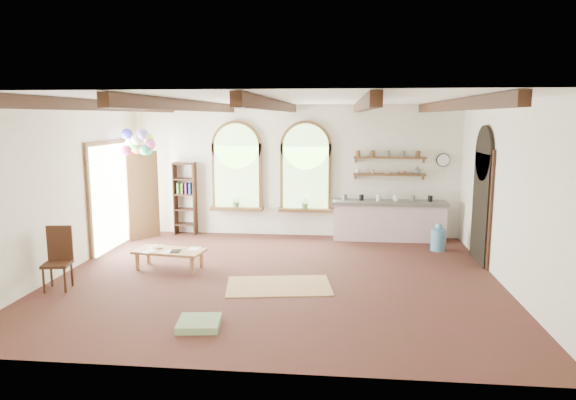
# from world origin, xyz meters

# --- Properties ---
(floor) EXTENTS (8.00, 8.00, 0.00)m
(floor) POSITION_xyz_m (0.00, 0.00, 0.00)
(floor) COLOR #4E2420
(floor) RESTS_ON ground
(ceiling_beams) EXTENTS (6.20, 6.80, 0.18)m
(ceiling_beams) POSITION_xyz_m (0.00, 0.00, 3.10)
(ceiling_beams) COLOR #3C2313
(ceiling_beams) RESTS_ON ceiling
(window_left) EXTENTS (1.30, 0.28, 2.20)m
(window_left) POSITION_xyz_m (-1.40, 3.43, 1.63)
(window_left) COLOR brown
(window_left) RESTS_ON floor
(window_right) EXTENTS (1.30, 0.28, 2.20)m
(window_right) POSITION_xyz_m (0.30, 3.43, 1.63)
(window_right) COLOR brown
(window_right) RESTS_ON floor
(left_doorway) EXTENTS (0.10, 1.90, 2.50)m
(left_doorway) POSITION_xyz_m (-3.95, 1.80, 1.15)
(left_doorway) COLOR brown
(left_doorway) RESTS_ON floor
(right_doorway) EXTENTS (0.10, 1.30, 2.40)m
(right_doorway) POSITION_xyz_m (3.95, 1.50, 1.10)
(right_doorway) COLOR black
(right_doorway) RESTS_ON floor
(kitchen_counter) EXTENTS (2.68, 0.62, 0.94)m
(kitchen_counter) POSITION_xyz_m (2.30, 3.20, 0.48)
(kitchen_counter) COLOR beige
(kitchen_counter) RESTS_ON floor
(wall_shelf_lower) EXTENTS (1.70, 0.24, 0.04)m
(wall_shelf_lower) POSITION_xyz_m (2.30, 3.38, 1.55)
(wall_shelf_lower) COLOR brown
(wall_shelf_lower) RESTS_ON wall_back
(wall_shelf_upper) EXTENTS (1.70, 0.24, 0.04)m
(wall_shelf_upper) POSITION_xyz_m (2.30, 3.38, 1.95)
(wall_shelf_upper) COLOR brown
(wall_shelf_upper) RESTS_ON wall_back
(wall_clock) EXTENTS (0.32, 0.04, 0.32)m
(wall_clock) POSITION_xyz_m (3.55, 3.45, 1.90)
(wall_clock) COLOR black
(wall_clock) RESTS_ON wall_back
(bookshelf) EXTENTS (0.53, 0.32, 1.80)m
(bookshelf) POSITION_xyz_m (-2.70, 3.32, 0.90)
(bookshelf) COLOR #3C2313
(bookshelf) RESTS_ON floor
(coffee_table) EXTENTS (1.40, 0.79, 0.38)m
(coffee_table) POSITION_xyz_m (-2.12, 0.35, 0.33)
(coffee_table) COLOR #B27951
(coffee_table) RESTS_ON floor
(side_chair) EXTENTS (0.49, 0.49, 1.07)m
(side_chair) POSITION_xyz_m (-3.61, -0.99, 0.31)
(side_chair) COLOR #3C2313
(side_chair) RESTS_ON floor
(floor_mat) EXTENTS (1.94, 1.37, 0.02)m
(floor_mat) POSITION_xyz_m (0.10, -0.46, 0.01)
(floor_mat) COLOR tan
(floor_mat) RESTS_ON floor
(floor_cushion) EXTENTS (0.65, 0.65, 0.10)m
(floor_cushion) POSITION_xyz_m (-0.80, -2.30, 0.05)
(floor_cushion) COLOR gray
(floor_cushion) RESTS_ON floor
(water_jug_a) EXTENTS (0.32, 0.32, 0.62)m
(water_jug_a) POSITION_xyz_m (3.35, 3.20, 0.27)
(water_jug_a) COLOR #5D9BC7
(water_jug_a) RESTS_ON floor
(water_jug_b) EXTENTS (0.32, 0.32, 0.61)m
(water_jug_b) POSITION_xyz_m (3.30, 2.30, 0.26)
(water_jug_b) COLOR #5D9BC7
(water_jug_b) RESTS_ON floor
(balloon_cluster) EXTENTS (0.79, 0.84, 1.15)m
(balloon_cluster) POSITION_xyz_m (-3.41, 2.30, 2.33)
(balloon_cluster) COLOR white
(balloon_cluster) RESTS_ON floor
(table_book) EXTENTS (0.26, 0.29, 0.02)m
(table_book) POSITION_xyz_m (-2.46, 0.44, 0.39)
(table_book) COLOR olive
(table_book) RESTS_ON coffee_table
(tablet) EXTENTS (0.20, 0.27, 0.01)m
(tablet) POSITION_xyz_m (-1.96, 0.25, 0.38)
(tablet) COLOR black
(tablet) RESTS_ON coffee_table
(potted_plant_left) EXTENTS (0.27, 0.23, 0.30)m
(potted_plant_left) POSITION_xyz_m (-1.40, 3.32, 0.85)
(potted_plant_left) COLOR #598C4C
(potted_plant_left) RESTS_ON window_left
(potted_plant_right) EXTENTS (0.27, 0.23, 0.30)m
(potted_plant_right) POSITION_xyz_m (0.30, 3.32, 0.85)
(potted_plant_right) COLOR #598C4C
(potted_plant_right) RESTS_ON window_right
(shelf_cup_a) EXTENTS (0.12, 0.10, 0.10)m
(shelf_cup_a) POSITION_xyz_m (1.55, 3.38, 1.62)
(shelf_cup_a) COLOR white
(shelf_cup_a) RESTS_ON wall_shelf_lower
(shelf_cup_b) EXTENTS (0.10, 0.10, 0.09)m
(shelf_cup_b) POSITION_xyz_m (1.90, 3.38, 1.62)
(shelf_cup_b) COLOR beige
(shelf_cup_b) RESTS_ON wall_shelf_lower
(shelf_bowl_a) EXTENTS (0.22, 0.22, 0.05)m
(shelf_bowl_a) POSITION_xyz_m (2.25, 3.38, 1.60)
(shelf_bowl_a) COLOR beige
(shelf_bowl_a) RESTS_ON wall_shelf_lower
(shelf_bowl_b) EXTENTS (0.20, 0.20, 0.06)m
(shelf_bowl_b) POSITION_xyz_m (2.60, 3.38, 1.60)
(shelf_bowl_b) COLOR #8C664C
(shelf_bowl_b) RESTS_ON wall_shelf_lower
(shelf_vase) EXTENTS (0.18, 0.18, 0.19)m
(shelf_vase) POSITION_xyz_m (2.95, 3.38, 1.67)
(shelf_vase) COLOR slate
(shelf_vase) RESTS_ON wall_shelf_lower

